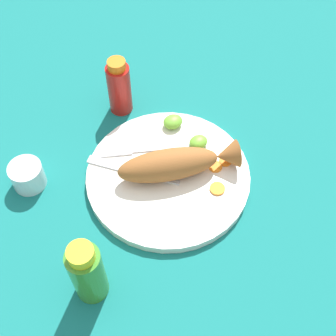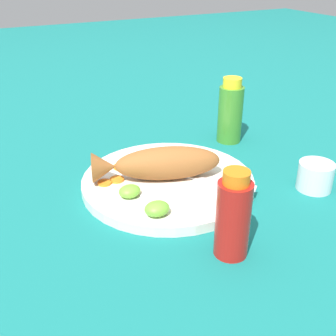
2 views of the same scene
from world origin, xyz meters
name	(u,v)px [view 1 (image 1 of 2)]	position (x,y,z in m)	size (l,w,h in m)	color
ground_plane	(168,179)	(0.00, 0.00, 0.00)	(4.00, 4.00, 0.00)	#146B66
main_plate	(168,177)	(0.00, 0.00, 0.01)	(0.31, 0.31, 0.02)	white
fried_fish	(177,163)	(-0.02, 0.01, 0.05)	(0.24, 0.13, 0.06)	#935628
fork_near	(127,169)	(0.06, -0.05, 0.02)	(0.13, 0.15, 0.00)	silver
fork_far	(137,150)	(0.03, -0.08, 0.02)	(0.18, 0.09, 0.00)	silver
carrot_slice_near	(217,189)	(-0.06, 0.08, 0.02)	(0.03, 0.03, 0.00)	orange
carrot_slice_mid	(215,167)	(-0.09, 0.03, 0.02)	(0.03, 0.03, 0.00)	orange
carrot_slice_far	(225,161)	(-0.11, 0.03, 0.02)	(0.02, 0.02, 0.00)	orange
lime_wedge_main	(198,142)	(-0.09, -0.03, 0.03)	(0.04, 0.03, 0.02)	#6BB233
lime_wedge_side	(173,122)	(-0.07, -0.10, 0.03)	(0.04, 0.03, 0.02)	#6BB233
hot_sauce_bottle_red	(119,87)	(-0.01, -0.21, 0.06)	(0.05, 0.05, 0.13)	#B21914
hot_sauce_bottle_green	(87,272)	(0.22, 0.13, 0.07)	(0.05, 0.05, 0.15)	#3D8428
salt_cup	(28,176)	(0.23, -0.13, 0.02)	(0.06, 0.06, 0.05)	silver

